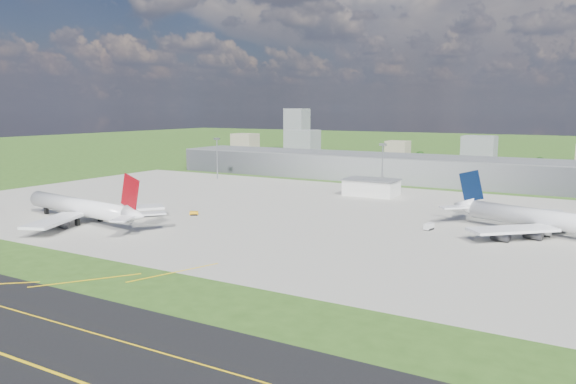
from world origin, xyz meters
The scene contains 20 objects.
ground centered at (0.00, 150.00, 0.00)m, with size 1400.00×1400.00×0.00m, color #2D5019.
apron centered at (10.00, 40.00, 0.04)m, with size 360.00×190.00×0.08m, color #9D998E.
terminal centered at (0.00, 165.00, 7.50)m, with size 300.00×42.00×15.00m, color gray.
ops_building centered at (10.00, 100.00, 4.00)m, with size 26.00×16.00×8.00m, color silver.
mast_west centered at (-100.00, 115.00, 17.71)m, with size 3.50×2.00×25.90m.
mast_center centered at (10.00, 115.00, 17.71)m, with size 3.50×2.00×25.90m.
airliner_red_twin centered at (-61.45, -21.24, 5.72)m, with size 78.12×60.38×21.46m.
airliner_blue_quad centered at (102.77, 43.06, 5.86)m, with size 78.85×60.48×21.10m.
tug_yellow centered at (-33.43, 11.65, 0.92)m, with size 4.07×3.71×1.77m.
van_white_near centered at (59.42, 33.24, 1.26)m, with size 2.99×5.17×2.49m.
van_white_far centered at (97.22, 42.83, 1.24)m, with size 4.96×2.75×2.46m.
bldg_far_w centered at (-220.00, 320.00, 9.00)m, with size 24.00×20.00×18.00m, color gray.
bldg_w centered at (-140.00, 300.00, 12.00)m, with size 28.00×22.00×24.00m, color slate.
bldg_cw centered at (-60.00, 340.00, 7.00)m, with size 20.00×18.00×14.00m, color gray.
bldg_c centered at (20.00, 310.00, 11.00)m, with size 26.00×20.00×22.00m, color slate.
bldg_tall_w centered at (-180.00, 360.00, 22.00)m, with size 22.00×20.00×44.00m, color slate.
tree_far_w centered at (-200.00, 270.00, 5.18)m, with size 7.20×7.20×8.80m.
tree_w centered at (-110.00, 265.00, 4.86)m, with size 6.75×6.75×8.25m.
tree_c centered at (-20.00, 280.00, 5.84)m, with size 8.10×8.10×9.90m.
tree_e centered at (70.00, 275.00, 5.51)m, with size 7.65×7.65×9.35m.
Camera 1 is at (116.27, -167.20, 44.39)m, focal length 35.00 mm.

